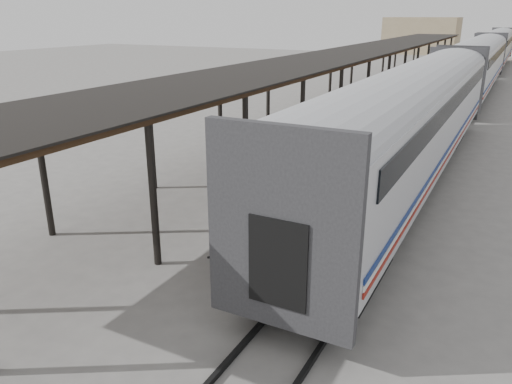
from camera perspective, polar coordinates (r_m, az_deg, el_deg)
The scene contains 10 objects.
ground at distance 14.83m, azimuth -2.17°, elevation -6.10°, with size 160.00×160.00×0.00m, color slate.
train at distance 45.64m, azimuth 23.89°, elevation 13.31°, with size 3.45×76.01×4.01m.
canopy at distance 37.04m, azimuth 12.28°, elevation 15.44°, with size 4.90×64.30×4.15m.
rails at distance 46.13m, azimuth 23.47°, elevation 10.10°, with size 1.54×150.00×0.12m.
building_left at distance 95.10m, azimuth 18.37°, elevation 16.62°, with size 12.00×8.00×6.00m, color tan.
baggage_cart at distance 13.77m, azimuth 0.33°, elevation -5.22°, with size 1.95×2.67×0.86m.
suitcase_stack at distance 13.89m, azimuth 0.93°, elevation -3.07°, with size 1.38×1.19×0.58m.
luggage_tug at distance 31.48m, azimuth 12.70°, elevation 8.47°, with size 1.42×1.70×1.30m.
porter at distance 12.74m, azimuth -0.06°, elevation -2.39°, with size 0.58×0.38×1.60m, color navy.
pedestrian at distance 26.05m, azimuth 8.41°, elevation 7.33°, with size 1.15×0.48×1.95m, color black.
Camera 1 is at (6.70, -11.56, 6.43)m, focal length 35.00 mm.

